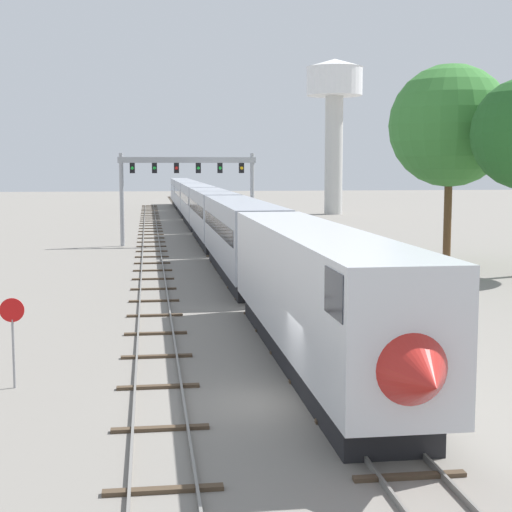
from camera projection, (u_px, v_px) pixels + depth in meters
ground_plane at (278, 403)px, 23.18m from camera, size 400.00×400.00×0.00m
track_main at (203, 232)px, 82.49m from camera, size 2.60×200.00×0.16m
track_near at (152, 254)px, 62.06m from camera, size 2.60×160.00×0.16m
passenger_train at (203, 208)px, 81.86m from camera, size 3.04×131.74×4.80m
signal_gantry at (188, 177)px, 68.77m from camera, size 12.10×0.49×8.12m
water_tower at (334, 97)px, 112.88m from camera, size 8.20×8.20×22.34m
stop_sign at (13, 330)px, 24.49m from camera, size 0.76×0.08×2.88m
trackside_tree_left at (450, 126)px, 55.49m from camera, size 8.68×8.68×14.19m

